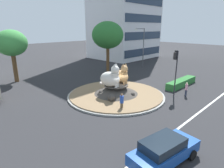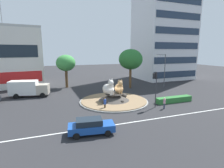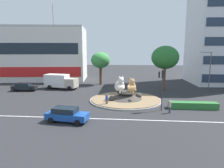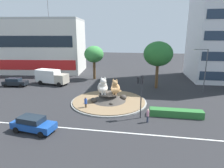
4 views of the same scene
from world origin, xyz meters
name	(u,v)px [view 1 (image 1 of 4)]	position (x,y,z in m)	size (l,w,h in m)	color
ground_plane	(116,96)	(0.00, 0.00, 0.00)	(160.00, 160.00, 0.00)	#28282B
lane_centreline	(189,120)	(0.00, -8.84, 0.00)	(112.00, 0.20, 0.01)	silver
roundabout_island	(116,92)	(0.01, 0.01, 0.47)	(11.35, 11.35, 1.39)	gray
cat_statue_white	(111,78)	(-0.91, -0.08, 2.37)	(2.24, 2.95, 2.68)	silver
cat_statue_calico	(121,76)	(0.98, 0.07, 2.28)	(1.55, 2.44, 2.43)	tan
traffic_light_mast	(176,63)	(4.78, -4.76, 3.90)	(0.79, 0.45, 5.35)	#2D2D33
clipped_hedge_strip	(181,83)	(9.24, -3.65, 0.45)	(6.48, 1.20, 0.90)	#2D7033
broadleaf_tree_behind_island	(108,35)	(7.52, 9.27, 6.48)	(5.34, 5.34, 8.79)	brown
second_tree_near_tower	(11,43)	(-6.12, 14.72, 5.60)	(4.33, 4.33, 7.52)	brown
streetlight_arm	(143,45)	(15.23, 7.59, 4.45)	(2.49, 0.50, 7.62)	#4C4C51
pedestrian_pink_shirt	(186,89)	(5.70, -5.92, 0.90)	(0.31, 0.31, 1.68)	#33384C
pedestrian_blue_shirt	(122,102)	(-2.61, -3.29, 0.93)	(0.37, 0.37, 1.76)	brown
sedan_on_far_lane	(164,150)	(-6.30, -10.06, 0.84)	(4.88, 2.55, 1.62)	#19479E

